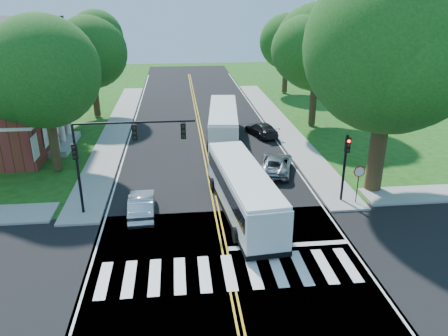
{
  "coord_description": "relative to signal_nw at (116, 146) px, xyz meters",
  "views": [
    {
      "loc": [
        -2.19,
        -18.26,
        12.6
      ],
      "look_at": [
        0.59,
        7.24,
        2.4
      ],
      "focal_mm": 35.0,
      "sensor_mm": 36.0,
      "label": 1
    }
  ],
  "objects": [
    {
      "name": "tree_west_far",
      "position": [
        -5.14,
        23.57,
        2.62
      ],
      "size": [
        7.6,
        7.6,
        10.67
      ],
      "color": "#2F2313",
      "rests_on": "ground"
    },
    {
      "name": "sidewalk_nw",
      "position": [
        -2.44,
        18.57,
        -4.3
      ],
      "size": [
        2.6,
        40.0,
        0.15
      ],
      "primitive_type": "cube",
      "color": "gray",
      "rests_on": "ground"
    },
    {
      "name": "road",
      "position": [
        5.86,
        11.57,
        -4.37
      ],
      "size": [
        14.0,
        96.0,
        0.01
      ],
      "primitive_type": "cube",
      "color": "black",
      "rests_on": "ground"
    },
    {
      "name": "signal_ne",
      "position": [
        14.06,
        0.01,
        -1.41
      ],
      "size": [
        0.3,
        0.46,
        4.4
      ],
      "color": "black",
      "rests_on": "ground"
    },
    {
      "name": "stop_sign",
      "position": [
        14.86,
        -0.45,
        -2.35
      ],
      "size": [
        0.76,
        0.08,
        2.53
      ],
      "color": "black",
      "rests_on": "ground"
    },
    {
      "name": "cross_road",
      "position": [
        5.86,
        -6.43,
        -4.37
      ],
      "size": [
        60.0,
        12.0,
        0.01
      ],
      "primitive_type": "cube",
      "color": "black",
      "rests_on": "ground"
    },
    {
      "name": "edge_line_w",
      "position": [
        -0.94,
        15.57,
        -4.36
      ],
      "size": [
        0.12,
        70.0,
        0.01
      ],
      "primitive_type": "cube",
      "color": "silver",
      "rests_on": "road"
    },
    {
      "name": "bus_lead",
      "position": [
        7.44,
        -0.74,
        -2.85
      ],
      "size": [
        3.48,
        11.32,
        2.88
      ],
      "rotation": [
        0.0,
        0.0,
        3.24
      ],
      "color": "silver",
      "rests_on": "road"
    },
    {
      "name": "crosswalk",
      "position": [
        5.86,
        -6.93,
        -4.36
      ],
      "size": [
        12.6,
        3.0,
        0.01
      ],
      "primitive_type": "cube",
      "color": "silver",
      "rests_on": "road"
    },
    {
      "name": "dark_sedan",
      "position": [
        11.57,
        14.74,
        -3.72
      ],
      "size": [
        2.99,
        4.77,
        1.29
      ],
      "primitive_type": "imported",
      "rotation": [
        0.0,
        0.0,
        3.43
      ],
      "color": "black",
      "rests_on": "road"
    },
    {
      "name": "signal_nw",
      "position": [
        0.0,
        0.0,
        0.0
      ],
      "size": [
        7.15,
        0.46,
        5.66
      ],
      "color": "black",
      "rests_on": "ground"
    },
    {
      "name": "hatchback",
      "position": [
        1.27,
        -0.5,
        -3.66
      ],
      "size": [
        1.66,
        4.35,
        1.41
      ],
      "primitive_type": "imported",
      "rotation": [
        0.0,
        0.0,
        3.18
      ],
      "color": "#ACAFB3",
      "rests_on": "road"
    },
    {
      "name": "tree_west_near",
      "position": [
        -5.64,
        7.57,
        3.15
      ],
      "size": [
        8.0,
        8.0,
        11.4
      ],
      "color": "#2F2313",
      "rests_on": "ground"
    },
    {
      "name": "ground",
      "position": [
        5.86,
        -6.43,
        -4.38
      ],
      "size": [
        140.0,
        140.0,
        0.0
      ],
      "primitive_type": "plane",
      "color": "#204310",
      "rests_on": "ground"
    },
    {
      "name": "stop_bar",
      "position": [
        9.36,
        -4.83,
        -4.36
      ],
      "size": [
        6.6,
        0.4,
        0.01
      ],
      "primitive_type": "cube",
      "color": "silver",
      "rests_on": "road"
    },
    {
      "name": "tree_east_far",
      "position": [
        18.36,
        33.57,
        2.48
      ],
      "size": [
        7.2,
        7.2,
        10.34
      ],
      "color": "#2F2313",
      "rests_on": "ground"
    },
    {
      "name": "suv",
      "position": [
        10.92,
        5.57,
        -3.68
      ],
      "size": [
        3.66,
        5.38,
        1.37
      ],
      "primitive_type": "imported",
      "rotation": [
        0.0,
        0.0,
        2.83
      ],
      "color": "#A3A4A9",
      "rests_on": "road"
    },
    {
      "name": "sidewalk_ne",
      "position": [
        14.16,
        18.57,
        -4.3
      ],
      "size": [
        2.6,
        40.0,
        0.15
      ],
      "primitive_type": "cube",
      "color": "gray",
      "rests_on": "ground"
    },
    {
      "name": "bus_follow",
      "position": [
        7.82,
        14.1,
        -2.79
      ],
      "size": [
        3.73,
        11.77,
        2.99
      ],
      "rotation": [
        0.0,
        0.0,
        3.04
      ],
      "color": "silver",
      "rests_on": "road"
    },
    {
      "name": "tree_ne_big",
      "position": [
        16.86,
        1.57,
        5.24
      ],
      "size": [
        10.8,
        10.8,
        14.91
      ],
      "color": "#2F2313",
      "rests_on": "ground"
    },
    {
      "name": "center_line",
      "position": [
        5.86,
        15.57,
        -4.36
      ],
      "size": [
        0.36,
        70.0,
        0.01
      ],
      "primitive_type": "cube",
      "color": "gold",
      "rests_on": "road"
    },
    {
      "name": "tree_east_mid",
      "position": [
        17.36,
        17.57,
        3.48
      ],
      "size": [
        8.4,
        8.4,
        11.93
      ],
      "color": "#2F2313",
      "rests_on": "ground"
    },
    {
      "name": "edge_line_e",
      "position": [
        12.66,
        15.57,
        -4.36
      ],
      "size": [
        0.12,
        70.0,
        0.01
      ],
      "primitive_type": "cube",
      "color": "silver",
      "rests_on": "road"
    }
  ]
}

